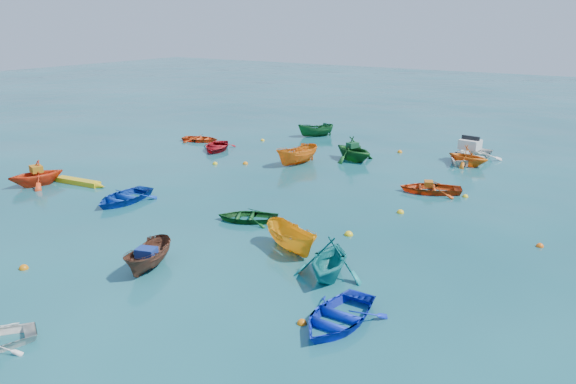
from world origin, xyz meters
The scene contains 31 objects.
ground centered at (0.00, 0.00, 0.00)m, with size 160.00×160.00×0.00m, color #094047.
dinghy_blue_sw centered at (-6.63, 0.24, 0.00)m, with size 2.40×3.36×0.70m, color #0D36A6.
sampan_brown_mid centered at (0.22, -4.54, 0.00)m, with size 1.03×2.74×1.06m, color #582F1F.
dinghy_blue_se centered at (7.77, -4.16, 0.00)m, with size 2.34×3.27×0.68m, color #0F29C1.
dinghy_orange_w centered at (-12.80, -0.39, 0.00)m, with size 2.43×2.82×1.49m, color #F34016.
sampan_yellow_mid centered at (3.66, -0.32, 0.00)m, with size 1.15×3.04×1.18m, color #FFA916.
dinghy_green_e centered at (0.14, 1.48, 0.00)m, with size 1.94×2.71×0.56m, color #104719.
dinghy_cyan_se centered at (5.99, -1.51, 0.00)m, with size 2.49×2.89×1.52m, color teal.
dinghy_red_nw centered at (-13.01, 13.07, 0.00)m, with size 1.97×2.75×0.57m, color red.
sampan_orange_n centered at (-3.41, 11.28, 0.00)m, with size 1.26×3.35×1.30m, color orange.
dinghy_green_n centered at (-0.97, 14.09, 0.00)m, with size 2.66×3.09×1.63m, color #14561C.
dinghy_red_ne centered at (5.54, 10.12, 0.00)m, with size 2.25×3.15×0.65m, color #CB4110.
dinghy_red_far centered at (-10.18, 11.56, 0.00)m, with size 2.32×3.24×0.67m, color #9F0D14.
dinghy_orange_far centered at (5.54, 16.81, 0.00)m, with size 2.21×2.57×1.35m, color orange.
sampan_green_far centered at (-6.80, 19.29, 0.00)m, with size 1.07×2.84×1.10m, color #145524.
kayak_yellow centered at (-11.17, 1.00, 0.00)m, with size 0.52×3.60×0.36m, color gold, non-canonical shape.
motorboat_white centered at (5.30, 17.89, 0.00)m, with size 3.25×4.55×1.54m, color silver.
tarp_blue_a centered at (0.27, -4.68, 0.70)m, with size 0.69×0.52×0.34m, color navy.
tarp_orange_a centered at (-12.78, -0.34, 0.92)m, with size 0.73×0.56×0.36m, color #B66A12.
tarp_green_b centered at (-1.06, 14.13, 0.98)m, with size 0.68×0.52×0.33m, color #134D2A.
tarp_orange_b centered at (5.45, 10.08, 0.46)m, with size 0.57×0.43×0.27m, color #B65D12.
buoy_or_a centered at (-3.60, -7.07, 0.00)m, with size 0.34×0.34×0.34m, color orange.
buoy_ye_a centered at (4.77, 2.37, 0.00)m, with size 0.37×0.37×0.37m, color yellow.
buoy_or_b centered at (6.90, -4.77, 0.00)m, with size 0.30×0.30×0.30m, color orange.
buoy_ye_b centered at (-7.71, 8.47, 0.00)m, with size 0.32×0.32×0.32m, color yellow.
buoy_or_c centered at (-6.15, 9.53, 0.00)m, with size 0.33×0.33×0.33m, color orange.
buoy_ye_c centered at (5.50, 6.20, 0.00)m, with size 0.34×0.34×0.34m, color yellow.
buoy_or_d centered at (11.73, 5.44, 0.00)m, with size 0.30×0.30×0.30m, color #FD610D.
buoy_ye_d centered at (-9.30, 15.75, 0.00)m, with size 0.30×0.30×0.30m, color yellow.
buoy_or_e centered at (0.69, 17.78, 0.00)m, with size 0.33×0.33×0.33m, color orange.
buoy_ye_e centered at (7.33, 10.31, 0.00)m, with size 0.29×0.29×0.29m, color yellow.
Camera 1 is at (14.66, -17.39, 8.74)m, focal length 35.00 mm.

